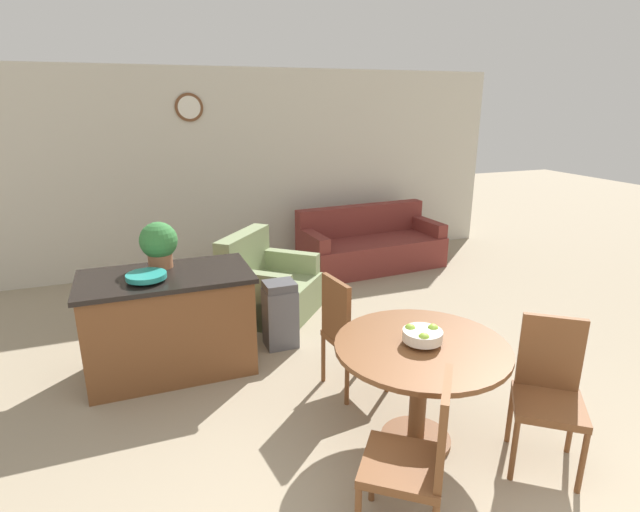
% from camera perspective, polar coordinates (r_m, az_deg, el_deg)
% --- Properties ---
extents(wall_back, '(8.00, 0.09, 2.70)m').
position_cam_1_polar(wall_back, '(7.08, -9.61, 9.62)').
color(wall_back, beige).
rests_on(wall_back, ground_plane).
extents(dining_table, '(1.15, 1.15, 0.75)m').
position_cam_1_polar(dining_table, '(3.46, 11.39, -12.37)').
color(dining_table, brown).
rests_on(dining_table, ground_plane).
extents(dining_chair_near_left, '(0.59, 0.59, 0.98)m').
position_cam_1_polar(dining_chair_near_left, '(2.81, 11.21, -21.36)').
color(dining_chair_near_left, brown).
rests_on(dining_chair_near_left, ground_plane).
extents(dining_chair_near_right, '(0.59, 0.59, 0.98)m').
position_cam_1_polar(dining_chair_near_right, '(3.60, 24.70, -13.43)').
color(dining_chair_near_right, brown).
rests_on(dining_chair_near_right, ground_plane).
extents(dining_chair_far_side, '(0.47, 0.47, 0.98)m').
position_cam_1_polar(dining_chair_far_side, '(4.02, 3.15, -8.38)').
color(dining_chair_far_side, brown).
rests_on(dining_chair_far_side, ground_plane).
extents(fruit_bowl, '(0.26, 0.26, 0.12)m').
position_cam_1_polar(fruit_bowl, '(3.35, 11.62, -8.84)').
color(fruit_bowl, silver).
rests_on(fruit_bowl, dining_table).
extents(kitchen_island, '(1.41, 0.78, 0.89)m').
position_cam_1_polar(kitchen_island, '(4.52, -16.78, -7.32)').
color(kitchen_island, brown).
rests_on(kitchen_island, ground_plane).
extents(teal_bowl, '(0.32, 0.32, 0.07)m').
position_cam_1_polar(teal_bowl, '(4.23, -19.23, -2.20)').
color(teal_bowl, teal).
rests_on(teal_bowl, kitchen_island).
extents(potted_plant, '(0.32, 0.32, 0.40)m').
position_cam_1_polar(potted_plant, '(4.49, -17.95, 1.40)').
color(potted_plant, '#A36642').
rests_on(potted_plant, kitchen_island).
extents(trash_bin, '(0.30, 0.26, 0.65)m').
position_cam_1_polar(trash_bin, '(4.81, -4.57, -6.67)').
color(trash_bin, '#56565B').
rests_on(trash_bin, ground_plane).
extents(couch, '(2.03, 0.98, 0.84)m').
position_cam_1_polar(couch, '(7.11, 5.75, 1.03)').
color(couch, maroon).
rests_on(couch, ground_plane).
extents(armchair, '(1.24, 1.25, 0.91)m').
position_cam_1_polar(armchair, '(5.52, -6.02, -3.71)').
color(armchair, gray).
rests_on(armchair, ground_plane).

